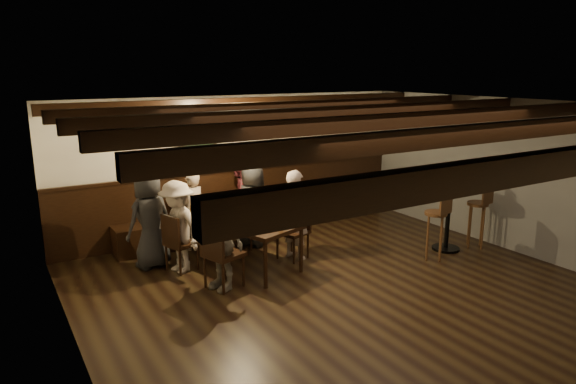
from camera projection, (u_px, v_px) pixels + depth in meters
room at (260, 187)px, 7.85m from camera, size 7.00×7.00×7.00m
dining_table at (238, 222)px, 7.50m from camera, size 1.39×2.06×0.71m
chair_left_near at (181, 253)px, 7.35m from camera, size 0.49×0.49×0.85m
chair_left_far at (223, 266)px, 6.77m from camera, size 0.56×0.56×0.97m
chair_right_near at (252, 229)px, 8.40m from camera, size 0.52×0.52×0.91m
chair_right_far at (293, 241)px, 7.83m from camera, size 0.51×0.51×0.89m
person_bench_left at (150, 220)px, 7.40m from camera, size 0.81×0.65×1.43m
person_bench_centre at (193, 211)px, 8.17m from camera, size 0.53×0.43×1.27m
person_bench_right at (240, 197)px, 8.72m from camera, size 0.83×0.73×1.44m
person_left_near at (178, 227)px, 7.23m from camera, size 0.73×0.97×1.33m
person_left_far at (220, 241)px, 6.66m from camera, size 0.54×0.83×1.31m
person_right_near at (253, 205)px, 8.33m from camera, size 0.62×0.77×1.38m
person_right_far at (295, 214)px, 7.76m from camera, size 0.47×0.58×1.38m
pint_a at (192, 209)px, 7.71m from camera, size 0.07×0.07×0.14m
pint_b at (221, 203)px, 8.07m from camera, size 0.07×0.07×0.14m
pint_c at (218, 217)px, 7.31m from camera, size 0.07×0.07×0.14m
pint_d at (243, 207)px, 7.82m from camera, size 0.07×0.07×0.14m
pint_e at (249, 223)px, 7.02m from camera, size 0.07×0.07×0.14m
pint_f at (275, 218)px, 7.27m from camera, size 0.07×0.07×0.14m
pint_g at (281, 223)px, 7.00m from camera, size 0.07×0.07×0.14m
plate_near at (266, 230)px, 6.93m from camera, size 0.24×0.24×0.01m
plate_far at (262, 219)px, 7.43m from camera, size 0.24×0.24×0.01m
condiment_caddy at (241, 215)px, 7.44m from camera, size 0.15×0.10×0.12m
candle at (230, 211)px, 7.76m from camera, size 0.05×0.05×0.05m
high_top_table at (449, 208)px, 8.11m from camera, size 0.59×0.59×1.05m
bar_stool_left at (435, 235)px, 7.75m from camera, size 0.34×0.36×1.06m
bar_stool_right at (476, 224)px, 8.30m from camera, size 0.34×0.36×1.06m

